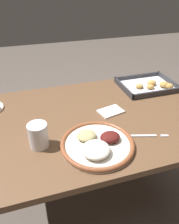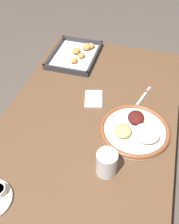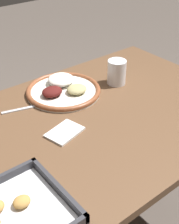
{
  "view_description": "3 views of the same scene",
  "coord_description": "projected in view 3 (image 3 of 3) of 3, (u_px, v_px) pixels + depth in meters",
  "views": [
    {
      "loc": [
        -0.28,
        -0.85,
        1.3
      ],
      "look_at": [
        -0.01,
        0.0,
        0.73
      ],
      "focal_mm": 35.0,
      "sensor_mm": 36.0,
      "label": 1
    },
    {
      "loc": [
        -0.81,
        -0.22,
        1.57
      ],
      "look_at": [
        -0.01,
        0.0,
        0.73
      ],
      "focal_mm": 42.0,
      "sensor_mm": 36.0,
      "label": 2
    },
    {
      "loc": [
        0.56,
        0.72,
        1.35
      ],
      "look_at": [
        -0.01,
        0.0,
        0.73
      ],
      "focal_mm": 50.0,
      "sensor_mm": 36.0,
      "label": 3
    }
  ],
  "objects": [
    {
      "name": "dining_table",
      "position": [
        87.0,
        143.0,
        1.17
      ],
      "size": [
        1.25,
        0.78,
        0.7
      ],
      "color": "brown",
      "rests_on": "ground_plane"
    },
    {
      "name": "dinner_plate",
      "position": [
        63.0,
        89.0,
        1.27
      ],
      "size": [
        0.3,
        0.3,
        0.05
      ],
      "color": "white",
      "rests_on": "dining_table"
    },
    {
      "name": "fork",
      "position": [
        21.0,
        109.0,
        1.17
      ],
      "size": [
        0.22,
        0.08,
        0.0
      ],
      "rotation": [
        0.0,
        0.0,
        -0.28
      ],
      "color": "silver",
      "rests_on": "dining_table"
    },
    {
      "name": "drinking_cup",
      "position": [
        117.0,
        72.0,
        1.31
      ],
      "size": [
        0.08,
        0.08,
        0.1
      ],
      "color": "white",
      "rests_on": "dining_table"
    },
    {
      "name": "napkin",
      "position": [
        65.0,
        132.0,
        1.05
      ],
      "size": [
        0.14,
        0.11,
        0.01
      ],
      "color": "white",
      "rests_on": "dining_table"
    }
  ]
}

